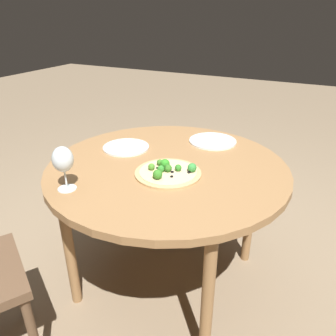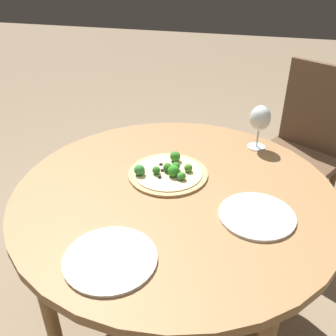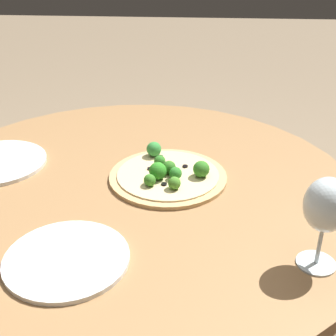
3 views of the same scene
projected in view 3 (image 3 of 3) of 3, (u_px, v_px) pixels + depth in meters
name	position (u px, v px, depth m)	size (l,w,h in m)	color
dining_table	(131.00, 209.00, 1.17)	(1.13, 1.13, 0.71)	olive
pizza	(168.00, 174.00, 1.17)	(0.30, 0.30, 0.06)	tan
wine_glass	(327.00, 207.00, 0.83)	(0.08, 0.08, 0.19)	silver
plate_far	(67.00, 259.00, 0.89)	(0.24, 0.24, 0.01)	silver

